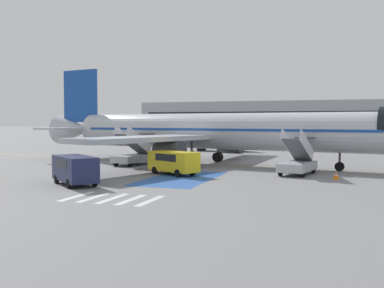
# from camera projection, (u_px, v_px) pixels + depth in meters

# --- Properties ---
(ground_plane) EXTENTS (600.00, 600.00, 0.00)m
(ground_plane) POSITION_uv_depth(u_px,v_px,m) (222.00, 164.00, 47.12)
(ground_plane) COLOR slate
(apron_leadline_yellow) EXTENTS (77.07, 14.75, 0.01)m
(apron_leadline_yellow) POSITION_uv_depth(u_px,v_px,m) (220.00, 165.00, 46.47)
(apron_leadline_yellow) COLOR gold
(apron_leadline_yellow) RESTS_ON ground_plane
(apron_stand_patch_blue) EXTENTS (4.98, 10.51, 0.01)m
(apron_stand_patch_blue) POSITION_uv_depth(u_px,v_px,m) (181.00, 178.00, 35.45)
(apron_stand_patch_blue) COLOR #2856A8
(apron_stand_patch_blue) RESTS_ON ground_plane
(apron_walkway_bar_0) EXTENTS (0.44, 3.60, 0.01)m
(apron_walkway_bar_0) POSITION_uv_depth(u_px,v_px,m) (77.00, 196.00, 26.91)
(apron_walkway_bar_0) COLOR silver
(apron_walkway_bar_0) RESTS_ON ground_plane
(apron_walkway_bar_1) EXTENTS (0.44, 3.60, 0.01)m
(apron_walkway_bar_1) POSITION_uv_depth(u_px,v_px,m) (94.00, 197.00, 26.53)
(apron_walkway_bar_1) COLOR silver
(apron_walkway_bar_1) RESTS_ON ground_plane
(apron_walkway_bar_2) EXTENTS (0.44, 3.60, 0.01)m
(apron_walkway_bar_2) POSITION_uv_depth(u_px,v_px,m) (113.00, 198.00, 26.14)
(apron_walkway_bar_2) COLOR silver
(apron_walkway_bar_2) RESTS_ON ground_plane
(apron_walkway_bar_3) EXTENTS (0.44, 3.60, 0.01)m
(apron_walkway_bar_3) POSITION_uv_depth(u_px,v_px,m) (131.00, 200.00, 25.76)
(apron_walkway_bar_3) COLOR silver
(apron_walkway_bar_3) RESTS_ON ground_plane
(apron_walkway_bar_4) EXTENTS (0.44, 3.60, 0.01)m
(apron_walkway_bar_4) POSITION_uv_depth(u_px,v_px,m) (150.00, 201.00, 25.38)
(apron_walkway_bar_4) COLOR silver
(apron_walkway_bar_4) RESTS_ON ground_plane
(airliner) EXTENTS (43.94, 32.73, 10.85)m
(airliner) POSITION_uv_depth(u_px,v_px,m) (214.00, 131.00, 46.62)
(airliner) COLOR #B7BCC4
(airliner) RESTS_ON ground_plane
(boarding_stairs_forward) EXTENTS (3.05, 5.50, 3.94)m
(boarding_stairs_forward) POSITION_uv_depth(u_px,v_px,m) (298.00, 163.00, 37.96)
(boarding_stairs_forward) COLOR #ADB2BA
(boarding_stairs_forward) RESTS_ON ground_plane
(boarding_stairs_aft) EXTENTS (3.05, 5.50, 4.08)m
(boarding_stairs_aft) POSITION_uv_depth(u_px,v_px,m) (134.00, 155.00, 46.38)
(boarding_stairs_aft) COLOR #ADB2BA
(boarding_stairs_aft) RESTS_ON ground_plane
(fuel_tanker) EXTENTS (8.82, 2.97, 3.45)m
(fuel_tanker) POSITION_uv_depth(u_px,v_px,m) (222.00, 140.00, 68.20)
(fuel_tanker) COLOR #38383D
(fuel_tanker) RESTS_ON ground_plane
(service_van_0) EXTENTS (5.01, 3.75, 1.97)m
(service_van_0) POSITION_uv_depth(u_px,v_px,m) (173.00, 161.00, 37.85)
(service_van_0) COLOR yellow
(service_van_0) RESTS_ON ground_plane
(service_van_3) EXTENTS (4.79, 4.37, 2.05)m
(service_van_3) POSITION_uv_depth(u_px,v_px,m) (75.00, 168.00, 31.62)
(service_van_3) COLOR #1E234C
(service_van_3) RESTS_ON ground_plane
(baggage_cart) EXTENTS (2.58, 3.00, 0.87)m
(baggage_cart) POSITION_uv_depth(u_px,v_px,m) (82.00, 165.00, 43.59)
(baggage_cart) COLOR gray
(baggage_cart) RESTS_ON ground_plane
(ground_crew_0) EXTENTS (0.49, 0.41, 1.86)m
(ground_crew_0) POSITION_uv_depth(u_px,v_px,m) (162.00, 156.00, 44.06)
(ground_crew_0) COLOR #2D2D33
(ground_crew_0) RESTS_ON ground_plane
(ground_crew_1) EXTENTS (0.25, 0.44, 1.78)m
(ground_crew_1) POSITION_uv_depth(u_px,v_px,m) (193.00, 157.00, 44.17)
(ground_crew_1) COLOR black
(ground_crew_1) RESTS_ON ground_plane
(traffic_cone_1) EXTENTS (0.56, 0.56, 0.62)m
(traffic_cone_1) POSITION_uv_depth(u_px,v_px,m) (336.00, 175.00, 34.77)
(traffic_cone_1) COLOR orange
(traffic_cone_1) RESTS_ON ground_plane
(terminal_building) EXTENTS (106.10, 12.10, 9.74)m
(terminal_building) POSITION_uv_depth(u_px,v_px,m) (344.00, 120.00, 112.51)
(terminal_building) COLOR #9EA3A8
(terminal_building) RESTS_ON ground_plane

